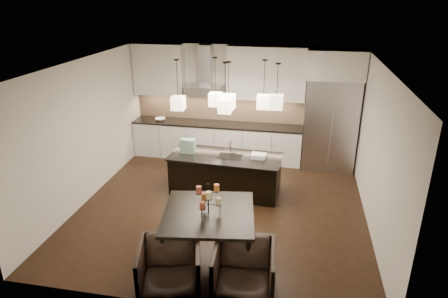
% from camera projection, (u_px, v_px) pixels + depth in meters
% --- Properties ---
extents(floor, '(5.50, 5.50, 0.02)m').
position_uv_depth(floor, '(222.00, 207.00, 7.92)').
color(floor, black).
rests_on(floor, ground).
extents(ceiling, '(5.50, 5.50, 0.02)m').
position_uv_depth(ceiling, '(222.00, 64.00, 6.88)').
color(ceiling, white).
rests_on(ceiling, wall_back).
extents(wall_back, '(5.50, 0.02, 2.80)m').
position_uv_depth(wall_back, '(244.00, 102.00, 9.92)').
color(wall_back, silver).
rests_on(wall_back, ground).
extents(wall_front, '(5.50, 0.02, 2.80)m').
position_uv_depth(wall_front, '(178.00, 218.00, 4.89)').
color(wall_front, silver).
rests_on(wall_front, ground).
extents(wall_left, '(0.02, 5.50, 2.80)m').
position_uv_depth(wall_left, '(85.00, 131.00, 7.89)').
color(wall_left, silver).
rests_on(wall_left, ground).
extents(wall_right, '(0.02, 5.50, 2.80)m').
position_uv_depth(wall_right, '(378.00, 151.00, 6.91)').
color(wall_right, silver).
rests_on(wall_right, ground).
extents(refrigerator, '(1.20, 0.72, 2.15)m').
position_uv_depth(refrigerator, '(330.00, 124.00, 9.32)').
color(refrigerator, '#B7B7BA').
rests_on(refrigerator, floor).
extents(fridge_panel, '(1.26, 0.72, 0.65)m').
position_uv_depth(fridge_panel, '(336.00, 64.00, 8.80)').
color(fridge_panel, silver).
rests_on(fridge_panel, refrigerator).
extents(lower_cabinets, '(4.21, 0.62, 0.88)m').
position_uv_depth(lower_cabinets, '(217.00, 141.00, 10.08)').
color(lower_cabinets, silver).
rests_on(lower_cabinets, floor).
extents(countertop, '(4.21, 0.66, 0.04)m').
position_uv_depth(countertop, '(216.00, 124.00, 9.91)').
color(countertop, black).
rests_on(countertop, lower_cabinets).
extents(backsplash, '(4.21, 0.02, 0.63)m').
position_uv_depth(backsplash, '(219.00, 108.00, 10.06)').
color(backsplash, tan).
rests_on(backsplash, countertop).
extents(upper_cab_left, '(1.25, 0.35, 1.25)m').
position_uv_depth(upper_cab_left, '(159.00, 70.00, 9.83)').
color(upper_cab_left, silver).
rests_on(upper_cab_left, wall_back).
extents(upper_cab_right, '(1.85, 0.35, 1.25)m').
position_uv_depth(upper_cab_right, '(266.00, 74.00, 9.36)').
color(upper_cab_right, silver).
rests_on(upper_cab_right, wall_back).
extents(hood_canopy, '(0.90, 0.52, 0.24)m').
position_uv_depth(hood_canopy, '(205.00, 91.00, 9.71)').
color(hood_canopy, '#B7B7BA').
rests_on(hood_canopy, wall_back).
extents(hood_chimney, '(0.30, 0.28, 0.96)m').
position_uv_depth(hood_chimney, '(205.00, 65.00, 9.59)').
color(hood_chimney, '#B7B7BA').
rests_on(hood_chimney, hood_canopy).
extents(fruit_bowl, '(0.34, 0.34, 0.06)m').
position_uv_depth(fruit_bowl, '(160.00, 119.00, 10.11)').
color(fruit_bowl, silver).
rests_on(fruit_bowl, countertop).
extents(island_body, '(2.27, 1.00, 0.78)m').
position_uv_depth(island_body, '(226.00, 175.00, 8.37)').
color(island_body, black).
rests_on(island_body, floor).
extents(island_top, '(2.34, 1.08, 0.04)m').
position_uv_depth(island_top, '(226.00, 157.00, 8.22)').
color(island_top, black).
rests_on(island_top, island_body).
extents(faucet, '(0.10, 0.22, 0.34)m').
position_uv_depth(faucet, '(231.00, 147.00, 8.21)').
color(faucet, silver).
rests_on(faucet, island_top).
extents(tote_bag, '(0.31, 0.18, 0.30)m').
position_uv_depth(tote_bag, '(188.00, 146.00, 8.32)').
color(tote_bag, '#195E42').
rests_on(tote_bag, island_top).
extents(food_container, '(0.31, 0.23, 0.09)m').
position_uv_depth(food_container, '(259.00, 156.00, 8.09)').
color(food_container, silver).
rests_on(food_container, island_top).
extents(dining_table, '(1.57, 1.57, 0.83)m').
position_uv_depth(dining_table, '(209.00, 235.00, 6.27)').
color(dining_table, black).
rests_on(dining_table, floor).
extents(candelabra, '(0.45, 0.45, 0.49)m').
position_uv_depth(candelabra, '(208.00, 198.00, 6.02)').
color(candelabra, black).
rests_on(candelabra, dining_table).
extents(candle_a, '(0.10, 0.10, 0.11)m').
position_uv_depth(candle_a, '(218.00, 201.00, 6.04)').
color(candle_a, '#F4E499').
rests_on(candle_a, candelabra).
extents(candle_b, '(0.10, 0.10, 0.11)m').
position_uv_depth(candle_b, '(204.00, 197.00, 6.17)').
color(candle_b, '#C96927').
rests_on(candle_b, candelabra).
extents(candle_c, '(0.10, 0.10, 0.11)m').
position_uv_depth(candle_c, '(202.00, 205.00, 5.92)').
color(candle_c, '#9C412C').
rests_on(candle_c, candelabra).
extents(candle_d, '(0.10, 0.10, 0.11)m').
position_uv_depth(candle_d, '(217.00, 188.00, 6.06)').
color(candle_d, '#C96927').
rests_on(candle_d, candelabra).
extents(candle_e, '(0.10, 0.10, 0.11)m').
position_uv_depth(candle_e, '(199.00, 190.00, 6.00)').
color(candle_e, '#9C412C').
rests_on(candle_e, candelabra).
extents(candle_f, '(0.10, 0.10, 0.11)m').
position_uv_depth(candle_f, '(209.00, 195.00, 5.84)').
color(candle_f, '#F4E499').
rests_on(candle_f, candelabra).
extents(armchair_left, '(1.04, 1.06, 0.79)m').
position_uv_depth(armchair_left, '(170.00, 269.00, 5.53)').
color(armchair_left, black).
rests_on(armchair_left, floor).
extents(armchair_right, '(0.90, 0.92, 0.78)m').
position_uv_depth(armchair_right, '(244.00, 272.00, 5.49)').
color(armchair_right, black).
rests_on(armchair_right, floor).
extents(pendant_a, '(0.24, 0.24, 0.26)m').
position_uv_depth(pendant_a, '(178.00, 103.00, 7.72)').
color(pendant_a, beige).
rests_on(pendant_a, ceiling).
extents(pendant_b, '(0.24, 0.24, 0.26)m').
position_uv_depth(pendant_b, '(215.00, 99.00, 7.96)').
color(pendant_b, beige).
rests_on(pendant_b, ceiling).
extents(pendant_c, '(0.24, 0.24, 0.26)m').
position_uv_depth(pendant_c, '(228.00, 101.00, 7.46)').
color(pendant_c, beige).
rests_on(pendant_c, ceiling).
extents(pendant_d, '(0.24, 0.24, 0.26)m').
position_uv_depth(pendant_d, '(263.00, 102.00, 7.68)').
color(pendant_d, beige).
rests_on(pendant_d, ceiling).
extents(pendant_e, '(0.24, 0.24, 0.26)m').
position_uv_depth(pendant_e, '(276.00, 102.00, 7.29)').
color(pendant_e, beige).
rests_on(pendant_e, ceiling).
extents(pendant_f, '(0.24, 0.24, 0.26)m').
position_uv_depth(pendant_f, '(225.00, 106.00, 7.42)').
color(pendant_f, beige).
rests_on(pendant_f, ceiling).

